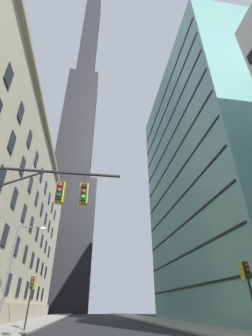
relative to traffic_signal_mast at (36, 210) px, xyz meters
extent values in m
cube|color=tan|center=(-6.10, 23.64, 22.32)|extent=(0.70, 63.77, 0.60)
cube|color=tan|center=(-6.20, 23.64, -4.45)|extent=(0.50, 63.77, 2.20)
cube|color=black|center=(-6.30, 20.76, -1.55)|extent=(0.14, 1.40, 2.20)
cube|color=black|center=(-6.30, 25.76, -1.55)|extent=(0.14, 1.40, 2.20)
cube|color=black|center=(-6.30, 30.76, -1.55)|extent=(0.14, 1.40, 2.20)
cube|color=black|center=(-6.30, 35.76, -1.55)|extent=(0.14, 1.40, 2.20)
cube|color=black|center=(-6.30, 40.76, -1.55)|extent=(0.14, 1.40, 2.20)
cube|color=black|center=(-6.30, 45.76, -1.55)|extent=(0.14, 1.40, 2.20)
cube|color=black|center=(-6.30, 15.76, 2.65)|extent=(0.14, 1.40, 2.20)
cube|color=black|center=(-6.30, 20.76, 2.65)|extent=(0.14, 1.40, 2.20)
cube|color=black|center=(-6.30, 25.76, 2.65)|extent=(0.14, 1.40, 2.20)
cube|color=black|center=(-6.30, 30.76, 2.65)|extent=(0.14, 1.40, 2.20)
cube|color=black|center=(-6.30, 35.76, 2.65)|extent=(0.14, 1.40, 2.20)
cube|color=black|center=(-6.30, 40.76, 2.65)|extent=(0.14, 1.40, 2.20)
cube|color=black|center=(-6.30, 45.76, 2.65)|extent=(0.14, 1.40, 2.20)
cube|color=black|center=(-6.30, 10.76, 6.85)|extent=(0.14, 1.40, 2.20)
cube|color=black|center=(-6.30, 15.76, 6.85)|extent=(0.14, 1.40, 2.20)
cube|color=black|center=(-6.30, 20.76, 6.85)|extent=(0.14, 1.40, 2.20)
cube|color=black|center=(-6.30, 25.76, 6.85)|extent=(0.14, 1.40, 2.20)
cube|color=black|center=(-6.30, 30.76, 6.85)|extent=(0.14, 1.40, 2.20)
cube|color=black|center=(-6.30, 35.76, 6.85)|extent=(0.14, 1.40, 2.20)
cube|color=black|center=(-6.30, 40.76, 6.85)|extent=(0.14, 1.40, 2.20)
cube|color=black|center=(-6.30, 45.76, 6.85)|extent=(0.14, 1.40, 2.20)
cube|color=black|center=(-6.30, 10.76, 11.05)|extent=(0.14, 1.40, 2.20)
cube|color=black|center=(-6.30, 15.76, 11.05)|extent=(0.14, 1.40, 2.20)
cube|color=black|center=(-6.30, 20.76, 11.05)|extent=(0.14, 1.40, 2.20)
cube|color=black|center=(-6.30, 25.76, 11.05)|extent=(0.14, 1.40, 2.20)
cube|color=black|center=(-6.30, 30.76, 11.05)|extent=(0.14, 1.40, 2.20)
cube|color=black|center=(-6.30, 35.76, 11.05)|extent=(0.14, 1.40, 2.20)
cube|color=black|center=(-6.30, 40.76, 11.05)|extent=(0.14, 1.40, 2.20)
cube|color=black|center=(-6.30, 45.76, 11.05)|extent=(0.14, 1.40, 2.20)
cube|color=black|center=(-6.30, 5.76, 15.25)|extent=(0.14, 1.40, 2.20)
cube|color=black|center=(-6.30, 10.76, 15.25)|extent=(0.14, 1.40, 2.20)
cube|color=black|center=(-6.30, 15.76, 15.25)|extent=(0.14, 1.40, 2.20)
cube|color=black|center=(-6.30, 20.76, 15.25)|extent=(0.14, 1.40, 2.20)
cube|color=black|center=(-6.30, 25.76, 15.25)|extent=(0.14, 1.40, 2.20)
cube|color=black|center=(-6.30, 30.76, 15.25)|extent=(0.14, 1.40, 2.20)
cube|color=black|center=(-6.30, 35.76, 15.25)|extent=(0.14, 1.40, 2.20)
cube|color=black|center=(-6.30, 40.76, 15.25)|extent=(0.14, 1.40, 2.20)
cube|color=black|center=(-6.30, 45.76, 15.25)|extent=(0.14, 1.40, 2.20)
cube|color=black|center=(-7.72, 86.29, 18.00)|extent=(22.38, 22.38, 47.10)
cube|color=black|center=(-7.72, 86.29, 75.81)|extent=(15.67, 15.67, 68.51)
cube|color=black|center=(-7.72, 86.29, 152.88)|extent=(10.07, 10.07, 85.64)
cube|color=slate|center=(23.53, 23.32, 17.11)|extent=(15.75, 33.16, 45.32)
cube|color=black|center=(15.61, 23.32, -1.55)|extent=(0.12, 32.16, 0.24)
cube|color=black|center=(15.61, 23.32, 2.45)|extent=(0.12, 32.16, 0.24)
cube|color=black|center=(15.61, 23.32, 6.45)|extent=(0.12, 32.16, 0.24)
cube|color=black|center=(15.61, 23.32, 10.45)|extent=(0.12, 32.16, 0.24)
cube|color=black|center=(15.61, 23.32, 14.45)|extent=(0.12, 32.16, 0.24)
cube|color=black|center=(15.61, 23.32, 18.45)|extent=(0.12, 32.16, 0.24)
cube|color=black|center=(15.61, 23.32, 22.45)|extent=(0.12, 32.16, 0.24)
cube|color=black|center=(15.61, 23.32, 26.45)|extent=(0.12, 32.16, 0.24)
cube|color=black|center=(15.61, 23.32, 30.45)|extent=(0.12, 32.16, 0.24)
cube|color=black|center=(15.61, 23.32, 34.45)|extent=(0.12, 32.16, 0.24)
cylinder|color=black|center=(0.74, -0.05, 2.02)|extent=(6.26, 0.14, 0.14)
cylinder|color=black|center=(-1.14, -0.05, 1.42)|extent=(2.58, 0.10, 1.31)
cylinder|color=black|center=(0.95, -0.05, 1.72)|extent=(0.04, 0.04, 0.60)
cube|color=black|center=(0.95, -0.05, 0.97)|extent=(0.30, 0.30, 0.90)
cube|color=olive|center=(0.95, 0.12, 0.97)|extent=(0.40, 0.40, 1.04)
sphere|color=red|center=(0.95, -0.21, 1.25)|extent=(0.20, 0.20, 0.20)
sphere|color=#4B3A08|center=(0.95, -0.21, 0.97)|extent=(0.20, 0.20, 0.20)
sphere|color=#083D10|center=(0.95, -0.21, 0.69)|extent=(0.20, 0.20, 0.20)
cylinder|color=black|center=(2.10, -0.05, 1.72)|extent=(0.04, 0.04, 0.60)
cube|color=black|center=(2.10, -0.05, 0.97)|extent=(0.30, 0.30, 0.90)
cube|color=olive|center=(2.10, 0.12, 0.97)|extent=(0.40, 0.40, 1.04)
sphere|color=#450808|center=(2.10, -0.21, 1.25)|extent=(0.20, 0.20, 0.20)
sphere|color=#4B3A08|center=(2.10, -0.21, 0.97)|extent=(0.20, 0.20, 0.20)
sphere|color=green|center=(2.10, -0.21, 0.69)|extent=(0.20, 0.20, 0.20)
cube|color=black|center=(11.93, 3.28, -1.95)|extent=(0.30, 0.30, 0.90)
cube|color=olive|center=(11.93, 3.45, -1.95)|extent=(0.40, 0.40, 1.04)
sphere|color=red|center=(11.93, 3.12, -1.67)|extent=(0.20, 0.20, 0.20)
sphere|color=#4B3A08|center=(11.93, 3.12, -1.95)|extent=(0.20, 0.20, 0.20)
sphere|color=#083D10|center=(11.93, 3.12, -2.23)|extent=(0.20, 0.20, 0.20)
cylinder|color=black|center=(-2.02, 12.43, -3.46)|extent=(0.12, 0.12, 3.89)
cube|color=black|center=(-2.02, 12.43, -2.01)|extent=(0.30, 0.30, 0.90)
cube|color=olive|center=(-2.02, 12.60, -2.01)|extent=(0.40, 0.40, 1.04)
sphere|color=red|center=(-2.02, 12.27, -1.73)|extent=(0.20, 0.20, 0.20)
sphere|color=#4B3A08|center=(-2.02, 12.27, -2.01)|extent=(0.20, 0.20, 0.20)
sphere|color=#083D10|center=(-2.02, 12.27, -2.29)|extent=(0.20, 0.20, 0.20)
cylinder|color=#47474C|center=(-4.09, 12.19, -1.31)|extent=(0.18, 0.18, 8.19)
cylinder|color=#47474C|center=(-3.01, 12.19, 2.64)|extent=(2.17, 0.10, 0.10)
ellipsoid|color=#EFE5C6|center=(-1.92, 12.19, 2.54)|extent=(0.56, 0.32, 0.24)
camera|label=1|loc=(2.58, -10.94, -3.89)|focal=25.58mm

